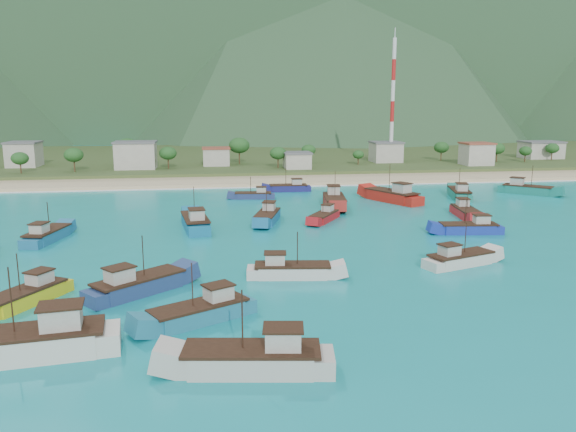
{
  "coord_description": "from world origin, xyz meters",
  "views": [
    {
      "loc": [
        -9.91,
        -67.08,
        20.32
      ],
      "look_at": [
        2.49,
        18.0,
        3.0
      ],
      "focal_mm": 35.0,
      "sensor_mm": 36.0,
      "label": 1
    }
  ],
  "objects": [
    {
      "name": "ground",
      "position": [
        0.0,
        0.0,
        0.0
      ],
      "size": [
        600.0,
        600.0,
        0.0
      ],
      "primitive_type": "plane",
      "color": "#0D8998",
      "rests_on": "ground"
    },
    {
      "name": "beach",
      "position": [
        0.0,
        79.0,
        0.0
      ],
      "size": [
        400.0,
        18.0,
        1.2
      ],
      "primitive_type": "cube",
      "color": "beige",
      "rests_on": "ground"
    },
    {
      "name": "land",
      "position": [
        0.0,
        140.0,
        0.0
      ],
      "size": [
        400.0,
        110.0,
        2.4
      ],
      "primitive_type": "cube",
      "color": "#385123",
      "rests_on": "ground"
    },
    {
      "name": "surf_line",
      "position": [
        0.0,
        69.5,
        0.0
      ],
      "size": [
        400.0,
        2.5,
        0.08
      ],
      "primitive_type": "cube",
      "color": "white",
      "rests_on": "ground"
    },
    {
      "name": "village",
      "position": [
        2.89,
        103.99,
        4.77
      ],
      "size": [
        212.36,
        26.4,
        7.43
      ],
      "color": "beige",
      "rests_on": "ground"
    },
    {
      "name": "vegetation",
      "position": [
        2.61,
        104.37,
        5.21
      ],
      "size": [
        273.01,
        25.73,
        9.21
      ],
      "color": "#235623",
      "rests_on": "ground"
    },
    {
      "name": "radio_tower",
      "position": [
        49.23,
        108.0,
        20.95
      ],
      "size": [
        1.2,
        1.2,
        38.69
      ],
      "color": "red",
      "rests_on": "ground"
    },
    {
      "name": "boat_6",
      "position": [
        36.54,
        27.41,
        0.72
      ],
      "size": [
        4.53,
        10.66,
        6.1
      ],
      "rotation": [
        0.0,
        0.0,
        2.99
      ],
      "color": "#B31D20",
      "rests_on": "ground"
    },
    {
      "name": "boat_7",
      "position": [
        28.59,
        44.69,
        1.09
      ],
      "size": [
        9.86,
        14.2,
        8.18
      ],
      "rotation": [
        0.0,
        0.0,
        0.46
      ],
      "color": "red",
      "rests_on": "ground"
    },
    {
      "name": "boat_8",
      "position": [
        -24.51,
        -21.92,
        1.08
      ],
      "size": [
        14.13,
        5.74,
        8.11
      ],
      "rotation": [
        0.0,
        0.0,
        1.7
      ],
      "color": "silver",
      "rests_on": "ground"
    },
    {
      "name": "boat_9",
      "position": [
        21.68,
        -2.06,
        0.68
      ],
      "size": [
        10.41,
        6.11,
        5.91
      ],
      "rotation": [
        0.0,
        0.0,
        5.05
      ],
      "color": "beige",
      "rests_on": "ground"
    },
    {
      "name": "boat_10",
      "position": [
        44.67,
        47.36,
        0.85
      ],
      "size": [
        6.22,
        12.06,
        6.84
      ],
      "rotation": [
        0.0,
        0.0,
        6.03
      ],
      "color": "#1B7462",
      "rests_on": "ground"
    },
    {
      "name": "boat_11",
      "position": [
        15.21,
        40.93,
        0.99
      ],
      "size": [
        5.6,
        13.29,
        7.61
      ],
      "rotation": [
        0.0,
        0.0,
        3.0
      ],
      "color": "maroon",
      "rests_on": "ground"
    },
    {
      "name": "boat_12",
      "position": [
        -0.37,
        -3.86,
        0.69
      ],
      "size": [
        10.37,
        4.25,
        5.95
      ],
      "rotation": [
        0.0,
        0.0,
        4.58
      ],
      "color": "silver",
      "rests_on": "ground"
    },
    {
      "name": "boat_13",
      "position": [
        -28.63,
        -8.76,
        0.69
      ],
      "size": [
        7.65,
        10.21,
        5.96
      ],
      "rotation": [
        0.0,
        0.0,
        2.61
      ],
      "color": "gold",
      "rests_on": "ground"
    },
    {
      "name": "boat_16",
      "position": [
        -33.92,
        19.2,
        0.74
      ],
      "size": [
        5.46,
        10.96,
        6.22
      ],
      "rotation": [
        0.0,
        0.0,
        6.05
      ],
      "color": "#1D6792",
      "rests_on": "ground"
    },
    {
      "name": "boat_17",
      "position": [
        -6.65,
        -27.09,
        0.88
      ],
      "size": [
        12.25,
        5.18,
        7.01
      ],
      "rotation": [
        0.0,
        0.0,
        1.43
      ],
      "color": "beige",
      "rests_on": "ground"
    },
    {
      "name": "boat_18",
      "position": [
        -17.69,
        -7.24,
        0.83
      ],
      "size": [
        10.93,
        9.91,
        6.75
      ],
      "rotation": [
        0.0,
        0.0,
        5.41
      ],
      "color": "navy",
      "rests_on": "ground"
    },
    {
      "name": "boat_21",
      "position": [
        0.08,
        52.77,
        0.55
      ],
      "size": [
        9.02,
        3.52,
        5.2
      ],
      "rotation": [
        0.0,
        0.0,
        1.46
      ],
      "color": "navy",
      "rests_on": "ground"
    },
    {
      "name": "boat_26",
      "position": [
        -10.82,
        -16.09,
        0.75
      ],
      "size": [
        10.8,
        7.88,
        6.27
      ],
      "rotation": [
        0.0,
        0.0,
        2.08
      ],
      "color": "teal",
      "rests_on": "ground"
    },
    {
      "name": "boat_27",
      "position": [
        31.22,
        14.83,
        0.68
      ],
      "size": [
        10.28,
        4.09,
        5.91
      ],
      "rotation": [
        0.0,
        0.0,
        1.46
      ],
      "color": "#1932A0",
      "rests_on": "ground"
    },
    {
      "name": "boat_29",
      "position": [
        -11.99,
        24.38,
        0.93
      ],
      "size": [
        5.17,
        12.71,
        7.3
      ],
      "rotation": [
        0.0,
        0.0,
        0.13
      ],
      "color": "#106993",
      "rests_on": "ground"
    },
    {
      "name": "boat_30",
      "position": [
        62.31,
        50.37,
        0.88
      ],
      "size": [
        11.01,
        10.61,
        6.98
      ],
      "rotation": [
        0.0,
        0.0,
        3.96
      ],
      "color": "#157668",
      "rests_on": "ground"
    },
    {
      "name": "boat_31",
      "position": [
        10.36,
        27.67,
        0.58
      ],
      "size": [
        7.16,
        9.07,
        5.36
      ],
      "rotation": [
        0.0,
        0.0,
        2.57
      ],
      "color": "#B2181D",
      "rests_on": "ground"
    },
    {
      "name": "boat_32",
      "position": [
        9.16,
        61.99,
        0.67
      ],
      "size": [
        9.94,
        3.17,
        5.83
      ],
      "rotation": [
        0.0,
        0.0,
        1.54
      ],
      "color": "navy",
      "rests_on": "ground"
    },
    {
      "name": "boat_33",
      "position": [
        0.32,
        28.12,
        0.76
      ],
      "size": [
        6.01,
        11.22,
        6.36
      ],
      "rotation": [
        0.0,
        0.0,
        2.86
      ],
      "color": "#176494",
      "rests_on": "ground"
    }
  ]
}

